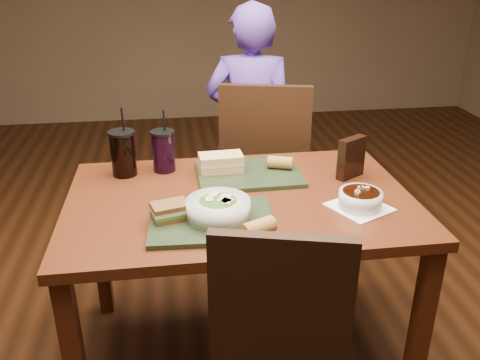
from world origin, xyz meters
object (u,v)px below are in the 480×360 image
Objects in this scene: tray_far at (249,174)px; chip_bag at (351,158)px; tray_near at (212,221)px; cup_cola at (123,153)px; baguette_far at (280,163)px; soup_bowl at (360,199)px; sandwich_far at (221,163)px; dining_table at (240,218)px; sandwich_near at (170,211)px; cup_berry at (164,151)px; salad_bowl at (218,208)px; baguette_near at (259,228)px; diner at (250,128)px; chair_far at (260,166)px.

chip_bag is at bearing -9.79° from tray_far.
cup_cola is at bearing 124.21° from tray_near.
baguette_far is 0.61× the size of chip_bag.
tray_far is 1.67× the size of soup_bowl.
sandwich_far is at bearing 177.35° from baguette_far.
dining_table is 9.38× the size of sandwich_near.
cup_berry reaches higher than sandwich_far.
baguette_far is (0.30, 0.39, -0.01)m from salad_bowl.
salad_bowl is 2.00× the size of baguette_near.
salad_bowl is at bearing -176.34° from soup_bowl.
cup_cola reaches higher than sandwich_near.
soup_bowl is 0.83m from cup_berry.
salad_bowl is at bearing -127.46° from baguette_far.
baguette_near is at bearing -64.77° from cup_berry.
diner reaches higher than tray_far.
soup_bowl is 0.68m from sandwich_near.
cup_cola is at bearing 147.84° from dining_table.
cup_berry is at bearing 135.15° from chip_bag.
dining_table is 0.32m from baguette_far.
tray_near is 2.30× the size of sandwich_far.
soup_bowl reaches higher than dining_table.
salad_bowl is at bearing -113.73° from tray_far.
tray_near is at bearing 136.17° from baguette_near.
chip_bag reaches higher than tray_near.
cup_cola is at bearing 170.46° from tray_far.
baguette_far is at bearing 52.54° from salad_bowl.
dining_table is at bearing -77.93° from sandwich_far.
sandwich_far is 0.62× the size of cup_cola.
sandwich_near is at bearing 170.02° from chip_bag.
baguette_near is at bearing -50.61° from salad_bowl.
cup_cola is 0.93m from chip_bag.
salad_bowl is 0.58m from cup_cola.
diner is 13.26× the size of baguette_far.
dining_table is 0.46m from soup_bowl.
soup_bowl is 0.44m from baguette_near.
soup_bowl is (0.21, -1.14, 0.10)m from diner.
chip_bag is (0.46, 0.44, 0.04)m from baguette_near.
chair_far is 0.54m from baguette_far.
chair_far reaches higher than soup_bowl.
tray_far is 1.91× the size of salad_bowl.
baguette_near reaches higher than baguette_far.
cup_berry is at bearing 110.29° from salad_bowl.
diner reaches higher than tray_near.
sandwich_far is (0.05, 0.40, -0.00)m from salad_bowl.
chip_bag is (0.92, -0.16, -0.01)m from cup_cola.
dining_table is at bearing 160.27° from soup_bowl.
cup_berry is at bearing -140.22° from chair_far.
diner is at bearing 47.96° from cup_cola.
cup_cola is (-0.34, 0.46, 0.04)m from salad_bowl.
salad_bowl is 0.18m from baguette_near.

